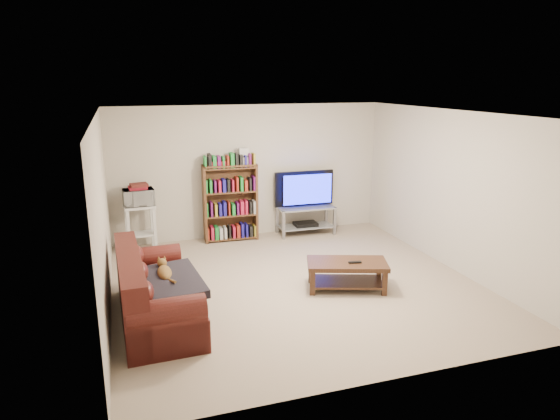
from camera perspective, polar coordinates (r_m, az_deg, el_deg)
name	(u,v)px	position (r m, az deg, el deg)	size (l,w,h in m)	color
floor	(295,284)	(7.20, 1.75, -8.43)	(5.00, 5.00, 0.00)	tan
ceiling	(297,113)	(6.64, 1.92, 10.99)	(5.00, 5.00, 0.00)	white
wall_back	(250,171)	(9.16, -3.46, 4.44)	(5.00, 5.00, 0.00)	beige
wall_front	(389,265)	(4.65, 12.33, -6.17)	(5.00, 5.00, 0.00)	beige
wall_left	(103,217)	(6.45, -19.58, -0.81)	(5.00, 5.00, 0.00)	beige
wall_right	(451,190)	(8.00, 18.96, 2.15)	(5.00, 5.00, 0.00)	beige
sofa	(151,297)	(6.26, -14.49, -9.58)	(0.92, 2.02, 0.85)	#481612
blanket	(167,283)	(6.07, -12.81, -8.14)	(0.77, 1.00, 0.10)	black
cat	(165,273)	(6.22, -13.06, -7.01)	(0.22, 0.54, 0.16)	brown
coffee_table	(347,270)	(7.01, 7.65, -6.81)	(1.21, 0.87, 0.40)	#392114
remote	(355,262)	(6.93, 8.56, -5.93)	(0.18, 0.05, 0.02)	black
tv_stand	(306,215)	(9.36, 2.95, -0.63)	(1.07, 0.50, 0.53)	#999EA3
television	(306,189)	(9.24, 3.00, 2.36)	(1.14, 0.15, 0.65)	black
dvd_player	(306,224)	(9.41, 2.94, -1.60)	(0.42, 0.30, 0.06)	black
bookshelf	(230,202)	(8.95, -5.69, 0.96)	(0.97, 0.33, 1.38)	#55341D
shelf_clutter	(235,158)	(8.83, -5.21, 5.91)	(0.71, 0.22, 0.28)	silver
microwave_stand	(140,222)	(8.69, -15.67, -1.31)	(0.53, 0.40, 0.80)	silver
microwave	(139,197)	(8.59, -15.87, 1.42)	(0.49, 0.34, 0.27)	silver
game_boxes	(138,188)	(8.55, -15.94, 2.47)	(0.29, 0.26, 0.05)	maroon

